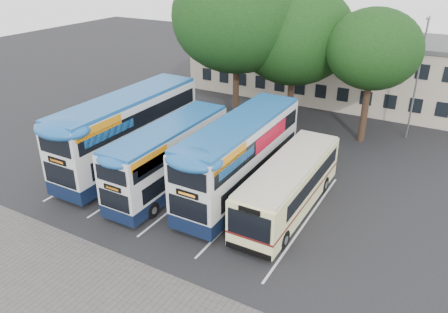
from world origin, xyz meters
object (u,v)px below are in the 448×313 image
at_px(tree_mid, 295,34).
at_px(bus_dd_left, 129,128).
at_px(bus_dd_right, 241,154).
at_px(lamp_post, 418,73).
at_px(bus_single, 290,183).
at_px(tree_right, 374,49).
at_px(tree_left, 237,17).
at_px(bus_dd_mid, 170,154).

relative_size(tree_mid, bus_dd_left, 0.95).
relative_size(bus_dd_left, bus_dd_right, 1.06).
height_order(lamp_post, tree_mid, tree_mid).
relative_size(bus_dd_right, bus_single, 1.11).
distance_m(tree_right, bus_single, 12.98).
xyz_separation_m(lamp_post, tree_right, (-2.93, -2.39, 1.84)).
relative_size(tree_mid, bus_single, 1.12).
distance_m(tree_left, bus_dd_mid, 13.66).
xyz_separation_m(bus_dd_mid, bus_dd_right, (3.92, 1.58, 0.30)).
xyz_separation_m(lamp_post, bus_dd_left, (-15.30, -14.26, -2.39)).
bearing_deg(tree_mid, bus_dd_left, -114.54).
distance_m(bus_dd_left, bus_single, 11.26).
bearing_deg(tree_left, tree_mid, 30.96).
bearing_deg(bus_single, bus_dd_left, -179.71).
bearing_deg(lamp_post, bus_dd_mid, -126.10).
bearing_deg(bus_dd_right, tree_mid, 98.83).
relative_size(lamp_post, bus_dd_right, 0.82).
bearing_deg(bus_dd_mid, tree_mid, 82.26).
bearing_deg(lamp_post, tree_left, -165.33).
bearing_deg(tree_left, bus_single, -49.68).
height_order(tree_mid, bus_dd_mid, tree_mid).
relative_size(tree_right, bus_single, 0.99).
distance_m(bus_dd_left, bus_dd_mid, 4.24).
distance_m(tree_left, bus_dd_left, 12.47).
relative_size(tree_mid, tree_right, 1.14).
height_order(tree_right, bus_dd_right, tree_right).
height_order(tree_left, bus_dd_mid, tree_left).
bearing_deg(lamp_post, bus_dd_left, -137.01).
bearing_deg(bus_single, bus_dd_right, 173.50).
height_order(lamp_post, tree_left, tree_left).
height_order(tree_left, tree_right, tree_left).
bearing_deg(bus_single, tree_right, 84.44).
bearing_deg(bus_dd_mid, bus_dd_right, 21.93).
distance_m(tree_mid, bus_dd_right, 13.69).
height_order(tree_right, bus_single, tree_right).
bearing_deg(bus_single, bus_dd_mid, -170.42).
xyz_separation_m(tree_mid, bus_dd_mid, (-1.94, -14.30, -4.97)).
height_order(tree_mid, bus_single, tree_mid).
distance_m(tree_mid, tree_right, 6.50).
bearing_deg(tree_right, bus_single, -95.56).
relative_size(tree_mid, bus_dd_mid, 1.14).
height_order(lamp_post, bus_single, lamp_post).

